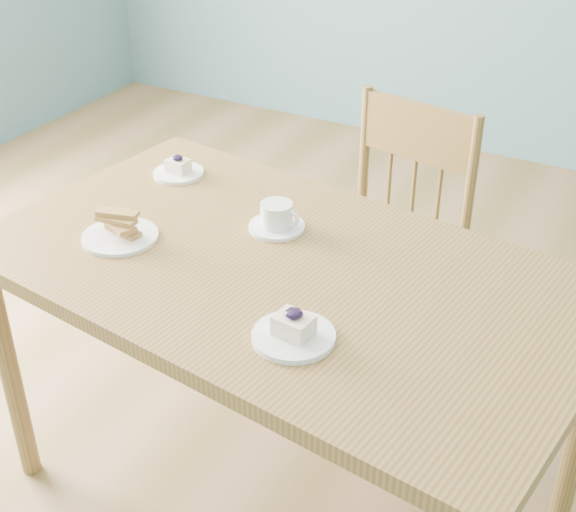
{
  "coord_description": "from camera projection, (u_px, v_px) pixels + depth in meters",
  "views": [
    {
      "loc": [
        0.95,
        -1.65,
        1.84
      ],
      "look_at": [
        0.14,
        -0.16,
        0.8
      ],
      "focal_mm": 50.0,
      "sensor_mm": 36.0,
      "label": 1
    }
  ],
  "objects": [
    {
      "name": "biscotti_plate",
      "position": [
        119.0,
        230.0,
        2.04
      ],
      "size": [
        0.19,
        0.19,
        0.08
      ],
      "rotation": [
        0.0,
        0.0,
        -0.12
      ],
      "color": "white",
      "rests_on": "dining_table"
    },
    {
      "name": "coffee_cup",
      "position": [
        277.0,
        218.0,
        2.08
      ],
      "size": [
        0.15,
        0.15,
        0.07
      ],
      "rotation": [
        0.0,
        0.0,
        -0.04
      ],
      "color": "white",
      "rests_on": "dining_table"
    },
    {
      "name": "dining_chair",
      "position": [
        386.0,
        250.0,
        2.61
      ],
      "size": [
        0.51,
        0.49,
        0.96
      ],
      "rotation": [
        0.0,
        0.0,
        -0.19
      ],
      "color": "olive",
      "rests_on": "ground"
    },
    {
      "name": "cheesecake_plate_far",
      "position": [
        178.0,
        170.0,
        2.36
      ],
      "size": [
        0.15,
        0.15,
        0.06
      ],
      "rotation": [
        0.0,
        0.0,
        -0.05
      ],
      "color": "white",
      "rests_on": "dining_table"
    },
    {
      "name": "room",
      "position": [
        268.0,
        12.0,
        1.87
      ],
      "size": [
        5.01,
        5.01,
        2.71
      ],
      "color": "#946A45",
      "rests_on": "ground"
    },
    {
      "name": "dining_table",
      "position": [
        282.0,
        293.0,
        1.98
      ],
      "size": [
        1.61,
        1.06,
        0.81
      ],
      "rotation": [
        0.0,
        0.0,
        -0.14
      ],
      "color": "olive",
      "rests_on": "ground"
    },
    {
      "name": "cheesecake_plate_near",
      "position": [
        294.0,
        332.0,
        1.68
      ],
      "size": [
        0.18,
        0.18,
        0.08
      ],
      "rotation": [
        0.0,
        0.0,
        -0.11
      ],
      "color": "white",
      "rests_on": "dining_table"
    }
  ]
}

